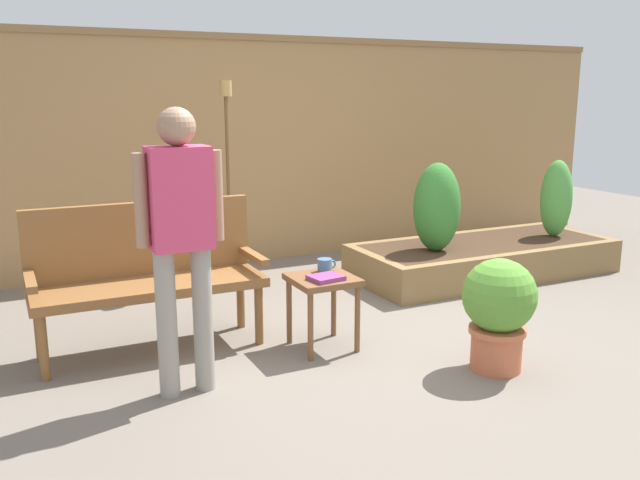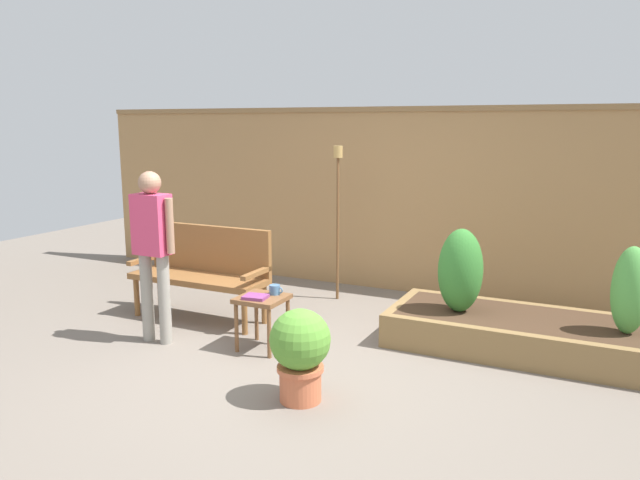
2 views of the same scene
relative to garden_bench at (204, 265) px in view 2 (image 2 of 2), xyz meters
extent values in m
plane|color=#70665B|center=(1.41, -0.72, -0.54)|extent=(14.00, 14.00, 0.00)
cube|color=#A37A4C|center=(1.41, 1.88, 0.51)|extent=(8.40, 0.10, 2.10)
cube|color=olive|center=(1.41, 1.88, 1.59)|extent=(8.40, 0.14, 0.06)
cylinder|color=brown|center=(0.66, 0.08, -0.34)|extent=(0.06, 0.06, 0.40)
cylinder|color=brown|center=(0.66, -0.28, -0.34)|extent=(0.06, 0.06, 0.40)
cylinder|color=brown|center=(-0.66, 0.08, -0.34)|extent=(0.06, 0.06, 0.40)
cylinder|color=brown|center=(-0.66, -0.28, -0.34)|extent=(0.06, 0.06, 0.40)
cube|color=brown|center=(0.00, -0.10, -0.11)|extent=(1.44, 0.48, 0.06)
cube|color=brown|center=(0.00, 0.11, 0.16)|extent=(1.44, 0.06, 0.48)
cube|color=brown|center=(-0.69, -0.10, 0.02)|extent=(0.06, 0.48, 0.04)
cube|color=brown|center=(0.69, -0.10, 0.02)|extent=(0.06, 0.48, 0.04)
cylinder|color=brown|center=(1.17, -0.36, -0.32)|extent=(0.04, 0.04, 0.44)
cylinder|color=brown|center=(1.17, -0.69, -0.32)|extent=(0.04, 0.04, 0.44)
cylinder|color=brown|center=(0.84, -0.36, -0.32)|extent=(0.04, 0.04, 0.44)
cylinder|color=brown|center=(0.84, -0.69, -0.32)|extent=(0.04, 0.04, 0.44)
cube|color=brown|center=(1.01, -0.52, -0.08)|extent=(0.40, 0.40, 0.04)
cylinder|color=teal|center=(1.07, -0.42, -0.02)|extent=(0.10, 0.10, 0.09)
torus|color=teal|center=(1.13, -0.42, -0.02)|extent=(0.06, 0.01, 0.06)
cube|color=#7F3875|center=(0.99, -0.60, -0.05)|extent=(0.22, 0.19, 0.03)
cylinder|color=#C66642|center=(1.79, -1.29, -0.43)|extent=(0.30, 0.30, 0.23)
cylinder|color=#C66642|center=(1.79, -1.29, -0.30)|extent=(0.34, 0.34, 0.04)
sphere|color=#569333|center=(1.79, -1.29, -0.08)|extent=(0.44, 0.44, 0.44)
cube|color=olive|center=(3.12, 0.00, -0.39)|extent=(2.40, 0.09, 0.30)
cube|color=olive|center=(3.12, 0.91, -0.39)|extent=(2.40, 0.09, 0.30)
cube|color=olive|center=(1.97, 0.45, -0.39)|extent=(0.09, 0.82, 0.30)
cube|color=#422D1E|center=(3.12, 0.45, -0.39)|extent=(2.22, 0.82, 0.30)
cylinder|color=brown|center=(2.53, 0.38, -0.21)|extent=(0.04, 0.04, 0.06)
ellipsoid|color=#33752D|center=(2.53, 0.38, 0.13)|extent=(0.40, 0.40, 0.76)
cylinder|color=brown|center=(3.89, 0.38, -0.21)|extent=(0.04, 0.04, 0.06)
ellipsoid|color=#4C9942|center=(3.89, 0.38, 0.12)|extent=(0.29, 0.29, 0.72)
cylinder|color=brown|center=(0.96, 1.19, 0.25)|extent=(0.03, 0.03, 1.60)
cylinder|color=#AD894C|center=(0.96, 1.19, 1.12)|extent=(0.10, 0.10, 0.13)
cylinder|color=gray|center=(0.14, -0.78, -0.13)|extent=(0.11, 0.11, 0.82)
cylinder|color=gray|center=(-0.06, -0.78, -0.13)|extent=(0.11, 0.11, 0.82)
cube|color=#D13D66|center=(0.04, -0.78, 0.55)|extent=(0.32, 0.20, 0.54)
cylinder|color=#9E755B|center=(0.24, -0.78, 0.55)|extent=(0.07, 0.07, 0.49)
cylinder|color=#9E755B|center=(-0.16, -0.78, 0.55)|extent=(0.07, 0.07, 0.49)
sphere|color=#9E755B|center=(0.04, -0.78, 0.92)|extent=(0.20, 0.20, 0.20)
camera|label=1|loc=(-0.81, -4.21, 1.08)|focal=37.50mm
camera|label=2|loc=(3.71, -4.94, 1.43)|focal=34.29mm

